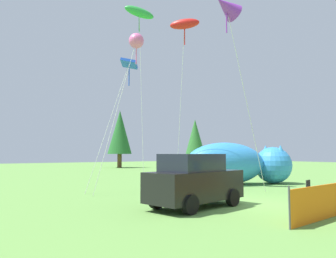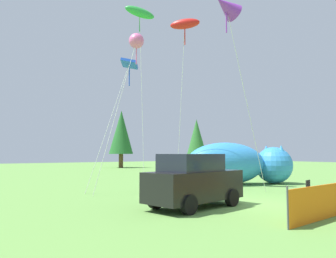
{
  "view_description": "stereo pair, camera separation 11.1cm",
  "coord_description": "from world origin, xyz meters",
  "px_view_note": "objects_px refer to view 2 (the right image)",
  "views": [
    {
      "loc": [
        -9.94,
        -9.11,
        2.01
      ],
      "look_at": [
        -0.53,
        4.9,
        3.25
      ],
      "focal_mm": 35.0,
      "sensor_mm": 36.0,
      "label": 1
    },
    {
      "loc": [
        -9.85,
        -9.17,
        2.01
      ],
      "look_at": [
        -0.53,
        4.9,
        3.25
      ],
      "focal_mm": 35.0,
      "sensor_mm": 36.0,
      "label": 2
    }
  ],
  "objects_px": {
    "kite_pink_octopus": "(136,42)",
    "kite_purple_delta": "(226,7)",
    "kite_blue_box": "(129,66)",
    "folding_chair": "(312,189)",
    "parked_car": "(194,181)",
    "kite_red_lizard": "(185,25)",
    "inflatable_cat": "(238,165)",
    "kite_green_fish": "(140,13)"
  },
  "relations": [
    {
      "from": "kite_pink_octopus",
      "to": "kite_green_fish",
      "type": "height_order",
      "value": "kite_green_fish"
    },
    {
      "from": "parked_car",
      "to": "kite_purple_delta",
      "type": "relative_size",
      "value": 0.43
    },
    {
      "from": "kite_green_fish",
      "to": "kite_red_lizard",
      "type": "distance_m",
      "value": 3.59
    },
    {
      "from": "inflatable_cat",
      "to": "kite_purple_delta",
      "type": "xyz_separation_m",
      "value": [
        -4.67,
        -4.01,
        7.79
      ]
    },
    {
      "from": "inflatable_cat",
      "to": "kite_blue_box",
      "type": "distance_m",
      "value": 9.28
    },
    {
      "from": "kite_pink_octopus",
      "to": "kite_red_lizard",
      "type": "bearing_deg",
      "value": 1.34
    },
    {
      "from": "parked_car",
      "to": "kite_purple_delta",
      "type": "bearing_deg",
      "value": 13.6
    },
    {
      "from": "inflatable_cat",
      "to": "kite_green_fish",
      "type": "height_order",
      "value": "kite_green_fish"
    },
    {
      "from": "folding_chair",
      "to": "parked_car",
      "type": "bearing_deg",
      "value": -124.63
    },
    {
      "from": "parked_car",
      "to": "kite_pink_octopus",
      "type": "xyz_separation_m",
      "value": [
        0.66,
        5.88,
        7.12
      ]
    },
    {
      "from": "inflatable_cat",
      "to": "kite_pink_octopus",
      "type": "xyz_separation_m",
      "value": [
        -7.23,
        0.36,
        6.86
      ]
    },
    {
      "from": "folding_chair",
      "to": "kite_purple_delta",
      "type": "xyz_separation_m",
      "value": [
        -1.58,
        3.17,
        8.5
      ]
    },
    {
      "from": "parked_car",
      "to": "kite_blue_box",
      "type": "distance_m",
      "value": 9.39
    },
    {
      "from": "kite_blue_box",
      "to": "kite_purple_delta",
      "type": "bearing_deg",
      "value": -66.98
    },
    {
      "from": "inflatable_cat",
      "to": "kite_purple_delta",
      "type": "relative_size",
      "value": 0.75
    },
    {
      "from": "folding_chair",
      "to": "inflatable_cat",
      "type": "height_order",
      "value": "inflatable_cat"
    },
    {
      "from": "kite_purple_delta",
      "to": "kite_green_fish",
      "type": "relative_size",
      "value": 0.82
    },
    {
      "from": "kite_red_lizard",
      "to": "kite_pink_octopus",
      "type": "bearing_deg",
      "value": -178.66
    },
    {
      "from": "inflatable_cat",
      "to": "kite_green_fish",
      "type": "distance_m",
      "value": 11.85
    },
    {
      "from": "folding_chair",
      "to": "kite_blue_box",
      "type": "bearing_deg",
      "value": -171.33
    },
    {
      "from": "kite_pink_octopus",
      "to": "kite_blue_box",
      "type": "distance_m",
      "value": 1.63
    },
    {
      "from": "kite_pink_octopus",
      "to": "kite_green_fish",
      "type": "distance_m",
      "value": 4.7
    },
    {
      "from": "folding_chair",
      "to": "kite_purple_delta",
      "type": "height_order",
      "value": "kite_purple_delta"
    },
    {
      "from": "folding_chair",
      "to": "kite_blue_box",
      "type": "xyz_separation_m",
      "value": [
        -3.96,
        8.77,
        6.52
      ]
    },
    {
      "from": "kite_purple_delta",
      "to": "kite_blue_box",
      "type": "relative_size",
      "value": 1.31
    },
    {
      "from": "kite_pink_octopus",
      "to": "inflatable_cat",
      "type": "bearing_deg",
      "value": -2.86
    },
    {
      "from": "parked_car",
      "to": "inflatable_cat",
      "type": "xyz_separation_m",
      "value": [
        7.88,
        5.52,
        0.26
      ]
    },
    {
      "from": "kite_red_lizard",
      "to": "kite_purple_delta",
      "type": "bearing_deg",
      "value": -100.34
    },
    {
      "from": "parked_car",
      "to": "kite_green_fish",
      "type": "relative_size",
      "value": 0.36
    },
    {
      "from": "folding_chair",
      "to": "kite_red_lizard",
      "type": "xyz_separation_m",
      "value": [
        -0.76,
        7.61,
        9.29
      ]
    },
    {
      "from": "kite_green_fish",
      "to": "kite_blue_box",
      "type": "bearing_deg",
      "value": -133.14
    },
    {
      "from": "kite_pink_octopus",
      "to": "kite_purple_delta",
      "type": "bearing_deg",
      "value": -59.68
    },
    {
      "from": "kite_blue_box",
      "to": "inflatable_cat",
      "type": "bearing_deg",
      "value": -12.75
    },
    {
      "from": "kite_pink_octopus",
      "to": "kite_blue_box",
      "type": "height_order",
      "value": "kite_pink_octopus"
    },
    {
      "from": "folding_chair",
      "to": "inflatable_cat",
      "type": "relative_size",
      "value": 0.12
    },
    {
      "from": "parked_car",
      "to": "kite_red_lizard",
      "type": "distance_m",
      "value": 11.4
    },
    {
      "from": "kite_pink_octopus",
      "to": "kite_blue_box",
      "type": "relative_size",
      "value": 1.15
    },
    {
      "from": "parked_car",
      "to": "kite_pink_octopus",
      "type": "distance_m",
      "value": 9.26
    },
    {
      "from": "inflatable_cat",
      "to": "parked_car",
      "type": "bearing_deg",
      "value": -124.43
    },
    {
      "from": "inflatable_cat",
      "to": "kite_red_lizard",
      "type": "height_order",
      "value": "kite_red_lizard"
    },
    {
      "from": "inflatable_cat",
      "to": "kite_pink_octopus",
      "type": "relative_size",
      "value": 0.86
    },
    {
      "from": "parked_car",
      "to": "kite_pink_octopus",
      "type": "height_order",
      "value": "kite_pink_octopus"
    }
  ]
}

